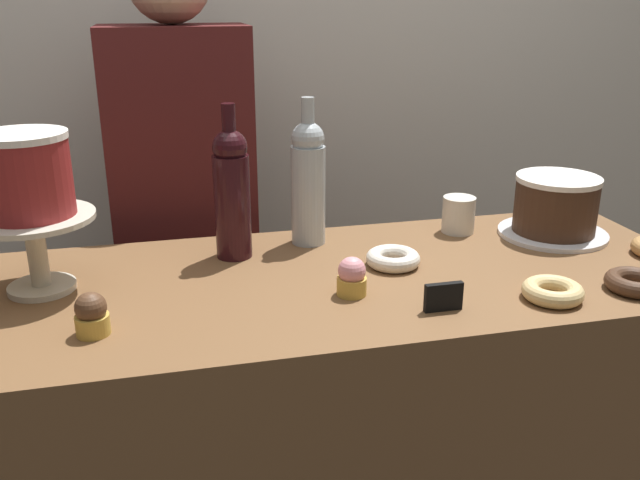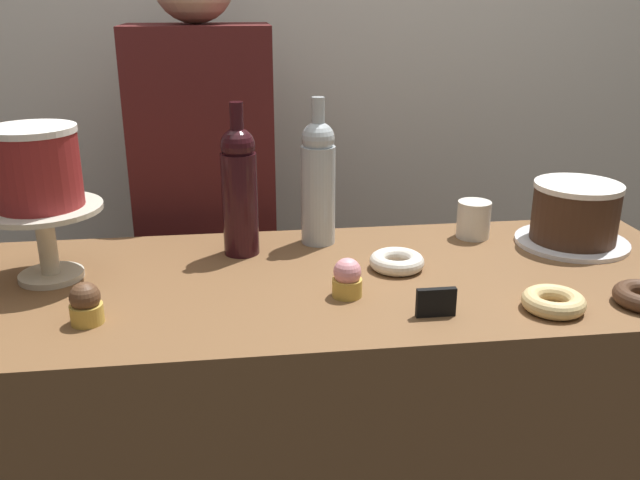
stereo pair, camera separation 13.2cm
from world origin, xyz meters
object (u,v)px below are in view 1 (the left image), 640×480
object	(u,v)px
donut_glazed	(553,291)
cupcake_chocolate	(92,315)
donut_sugar	(393,259)
cake_stand_pedestal	(35,240)
wine_bottle_dark_red	(232,191)
barista_figure	(187,244)
price_sign_chalkboard	(443,297)
coffee_cup_ceramic	(459,215)
donut_chocolate	(635,282)
white_layer_cake	(25,175)
wine_bottle_clear	(308,180)
chocolate_round_cake	(556,204)
cupcake_strawberry	(352,277)

from	to	relation	value
donut_glazed	cupcake_chocolate	bearing A→B (deg)	176.02
cupcake_chocolate	donut_sugar	bearing A→B (deg)	16.15
cake_stand_pedestal	cupcake_chocolate	distance (m)	0.24
wine_bottle_dark_red	barista_figure	size ratio (longest dim) A/B	0.20
price_sign_chalkboard	barista_figure	world-z (taller)	barista_figure
cupcake_chocolate	coffee_cup_ceramic	bearing A→B (deg)	22.71
cake_stand_pedestal	donut_chocolate	size ratio (longest dim) A/B	2.02
white_layer_cake	barista_figure	distance (m)	0.64
white_layer_cake	coffee_cup_ceramic	world-z (taller)	white_layer_cake
wine_bottle_clear	cake_stand_pedestal	bearing A→B (deg)	-165.78
chocolate_round_cake	donut_glazed	world-z (taller)	chocolate_round_cake
wine_bottle_clear	cupcake_strawberry	xyz separation A→B (m)	(0.02, -0.30, -0.11)
cupcake_chocolate	donut_sugar	xyz separation A→B (m)	(0.58, 0.17, -0.02)
cake_stand_pedestal	price_sign_chalkboard	world-z (taller)	cake_stand_pedestal
donut_sugar	donut_glazed	bearing A→B (deg)	-44.30
cupcake_chocolate	price_sign_chalkboard	distance (m)	0.60
donut_chocolate	coffee_cup_ceramic	size ratio (longest dim) A/B	1.32
wine_bottle_dark_red	donut_glazed	bearing A→B (deg)	-33.45
coffee_cup_ceramic	chocolate_round_cake	bearing A→B (deg)	-19.85
chocolate_round_cake	wine_bottle_dark_red	xyz separation A→B (m)	(-0.74, 0.04, 0.07)
coffee_cup_ceramic	barista_figure	world-z (taller)	barista_figure
wine_bottle_clear	cupcake_chocolate	distance (m)	0.57
cupcake_strawberry	barista_figure	size ratio (longest dim) A/B	0.05
white_layer_cake	donut_chocolate	size ratio (longest dim) A/B	1.46
barista_figure	white_layer_cake	bearing A→B (deg)	-121.58
chocolate_round_cake	cupcake_strawberry	size ratio (longest dim) A/B	2.55
cupcake_chocolate	coffee_cup_ceramic	distance (m)	0.87
cupcake_chocolate	price_sign_chalkboard	size ratio (longest dim) A/B	1.06
cake_stand_pedestal	cupcake_chocolate	world-z (taller)	cake_stand_pedestal
donut_glazed	coffee_cup_ceramic	xyz separation A→B (m)	(-0.01, 0.39, 0.03)
donut_chocolate	price_sign_chalkboard	size ratio (longest dim) A/B	1.60
wine_bottle_clear	donut_sugar	size ratio (longest dim) A/B	2.91
chocolate_round_cake	coffee_cup_ceramic	xyz separation A→B (m)	(-0.21, 0.07, -0.03)
cupcake_strawberry	coffee_cup_ceramic	size ratio (longest dim) A/B	0.87
donut_sugar	coffee_cup_ceramic	distance (m)	0.28
white_layer_cake	chocolate_round_cake	size ratio (longest dim) A/B	0.86
white_layer_cake	donut_sugar	xyz separation A→B (m)	(0.69, -0.04, -0.21)
wine_bottle_dark_red	coffee_cup_ceramic	bearing A→B (deg)	3.63
white_layer_cake	cupcake_strawberry	size ratio (longest dim) A/B	2.20
donut_chocolate	white_layer_cake	bearing A→B (deg)	166.34
cake_stand_pedestal	donut_chocolate	bearing A→B (deg)	-13.66
cake_stand_pedestal	chocolate_round_cake	world-z (taller)	cake_stand_pedestal
white_layer_cake	donut_chocolate	world-z (taller)	white_layer_cake
wine_bottle_clear	price_sign_chalkboard	world-z (taller)	wine_bottle_clear
donut_chocolate	coffee_cup_ceramic	bearing A→B (deg)	115.27
wine_bottle_clear	cupcake_chocolate	size ratio (longest dim) A/B	4.38
wine_bottle_dark_red	donut_glazed	xyz separation A→B (m)	(0.54, -0.36, -0.13)
wine_bottle_dark_red	cupcake_strawberry	world-z (taller)	wine_bottle_dark_red
white_layer_cake	barista_figure	bearing A→B (deg)	58.42
cake_stand_pedestal	donut_glazed	world-z (taller)	cake_stand_pedestal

